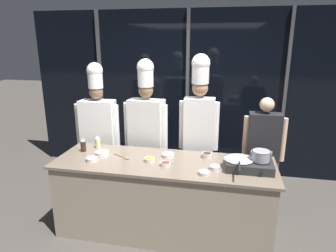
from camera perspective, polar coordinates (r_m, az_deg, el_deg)
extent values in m
plane|color=#47423D|center=(3.85, -0.80, -19.12)|extent=(24.00, 24.00, 0.00)
cube|color=black|center=(5.07, 3.76, 6.17)|extent=(5.43, 0.04, 2.70)
cube|color=#47474C|center=(5.45, -12.64, 6.52)|extent=(0.05, 0.05, 2.70)
cube|color=#47474C|center=(5.02, 3.69, 6.08)|extent=(0.05, 0.05, 2.70)
cube|color=#47474C|center=(5.05, 21.31, 5.06)|extent=(0.05, 0.05, 2.70)
cube|color=gray|center=(3.62, -0.83, -13.54)|extent=(2.42, 0.78, 0.86)
cube|color=#756656|center=(3.42, -0.86, -7.03)|extent=(2.50, 0.83, 0.03)
cube|color=#28282B|center=(3.33, 15.21, -7.17)|extent=(0.49, 0.35, 0.09)
cylinder|color=black|center=(3.30, 13.34, -6.24)|extent=(0.19, 0.19, 0.01)
cylinder|color=black|center=(3.15, 13.34, -8.37)|extent=(0.03, 0.01, 0.03)
cylinder|color=black|center=(3.32, 17.22, -6.43)|extent=(0.19, 0.19, 0.01)
cylinder|color=black|center=(3.17, 17.42, -8.56)|extent=(0.03, 0.01, 0.03)
cylinder|color=#ADAFB5|center=(3.30, 13.35, -6.08)|extent=(0.29, 0.29, 0.01)
cone|color=#ADAFB5|center=(3.29, 13.36, -5.84)|extent=(0.31, 0.31, 0.04)
cylinder|color=black|center=(3.04, 13.47, -7.55)|extent=(0.02, 0.24, 0.02)
cylinder|color=#93969B|center=(3.30, 17.30, -5.46)|extent=(0.18, 0.18, 0.11)
torus|color=#93969B|center=(3.28, 17.38, -4.58)|extent=(0.19, 0.19, 0.01)
torus|color=#93969B|center=(3.27, 15.57, -4.81)|extent=(0.01, 0.05, 0.05)
torus|color=#93969B|center=(3.30, 19.12, -4.98)|extent=(0.01, 0.05, 0.05)
cylinder|color=#332319|center=(3.84, -15.84, -3.72)|extent=(0.06, 0.06, 0.13)
cone|color=white|center=(3.82, -15.93, -2.53)|extent=(0.05, 0.05, 0.04)
cylinder|color=beige|center=(3.92, -13.22, -3.20)|extent=(0.07, 0.07, 0.13)
cone|color=white|center=(3.89, -13.30, -2.08)|extent=(0.06, 0.06, 0.04)
cylinder|color=silver|center=(3.55, 7.43, -5.58)|extent=(0.12, 0.12, 0.05)
torus|color=silver|center=(3.54, 7.45, -5.17)|extent=(0.12, 0.12, 0.01)
cylinder|color=#382319|center=(3.54, 7.44, -5.36)|extent=(0.09, 0.09, 0.03)
cylinder|color=silver|center=(3.13, 6.94, -8.87)|extent=(0.12, 0.12, 0.03)
torus|color=silver|center=(3.12, 6.95, -8.61)|extent=(0.12, 0.12, 0.01)
cylinder|color=beige|center=(3.12, 6.95, -8.72)|extent=(0.10, 0.10, 0.02)
cylinder|color=silver|center=(3.23, 8.90, -7.92)|extent=(0.11, 0.11, 0.05)
torus|color=silver|center=(3.22, 8.92, -7.53)|extent=(0.11, 0.11, 0.01)
cylinder|color=silver|center=(3.23, 8.91, -7.71)|extent=(0.09, 0.09, 0.03)
cylinder|color=silver|center=(3.53, -14.29, -6.16)|extent=(0.13, 0.13, 0.04)
torus|color=silver|center=(3.53, -14.31, -5.86)|extent=(0.13, 0.13, 0.01)
cylinder|color=#E0C689|center=(3.53, -14.30, -5.99)|extent=(0.11, 0.11, 0.02)
cylinder|color=silver|center=(3.30, -0.49, -7.27)|extent=(0.11, 0.11, 0.04)
torus|color=silver|center=(3.29, -0.49, -6.96)|extent=(0.12, 0.12, 0.01)
cylinder|color=#B22D1E|center=(3.30, -0.49, -7.10)|extent=(0.09, 0.09, 0.02)
cylinder|color=silver|center=(3.55, 0.04, -5.61)|extent=(0.14, 0.14, 0.03)
torus|color=silver|center=(3.54, 0.04, -5.35)|extent=(0.15, 0.15, 0.01)
cylinder|color=silver|center=(3.54, 0.04, -5.46)|extent=(0.12, 0.12, 0.02)
cylinder|color=silver|center=(3.42, -3.53, -6.44)|extent=(0.12, 0.12, 0.04)
torus|color=silver|center=(3.41, -3.53, -6.14)|extent=(0.12, 0.12, 0.01)
cylinder|color=orange|center=(3.41, -3.53, -6.27)|extent=(0.10, 0.10, 0.02)
cylinder|color=silver|center=(3.65, -12.43, -5.22)|extent=(0.16, 0.16, 0.05)
torus|color=silver|center=(3.64, -12.45, -4.83)|extent=(0.16, 0.16, 0.01)
cylinder|color=white|center=(3.64, -12.44, -5.02)|extent=(0.13, 0.13, 0.03)
cube|color=olive|center=(3.62, -9.25, -5.58)|extent=(0.16, 0.10, 0.01)
ellipsoid|color=olive|center=(3.53, -7.92, -6.05)|extent=(0.09, 0.08, 0.02)
cylinder|color=#232326|center=(4.47, -11.00, -8.34)|extent=(0.12, 0.12, 0.79)
cylinder|color=#232326|center=(4.56, -14.12, -8.04)|extent=(0.12, 0.12, 0.79)
cube|color=white|center=(4.27, -13.15, 0.56)|extent=(0.49, 0.27, 0.64)
cylinder|color=white|center=(4.16, -9.92, -0.01)|extent=(0.09, 0.09, 0.59)
cylinder|color=white|center=(4.35, -16.57, 0.28)|extent=(0.09, 0.09, 0.59)
sphere|color=brown|center=(4.18, -13.53, 6.33)|extent=(0.19, 0.19, 0.19)
cylinder|color=white|center=(4.16, -13.69, 8.62)|extent=(0.20, 0.20, 0.23)
sphere|color=white|center=(4.14, -13.79, 10.23)|extent=(0.21, 0.21, 0.21)
cylinder|color=#232326|center=(4.24, -2.29, -9.27)|extent=(0.12, 0.12, 0.81)
cylinder|color=#232326|center=(4.33, -5.52, -8.79)|extent=(0.12, 0.12, 0.81)
cube|color=white|center=(4.03, -4.12, 0.44)|extent=(0.49, 0.29, 0.65)
cylinder|color=white|center=(3.91, -0.76, -0.31)|extent=(0.09, 0.09, 0.60)
cylinder|color=white|center=(4.10, -7.69, 0.33)|extent=(0.09, 0.09, 0.60)
sphere|color=brown|center=(3.93, -4.25, 6.74)|extent=(0.19, 0.19, 0.19)
cylinder|color=white|center=(3.91, -4.30, 9.29)|extent=(0.20, 0.20, 0.25)
sphere|color=white|center=(3.89, -4.34, 11.09)|extent=(0.22, 0.22, 0.22)
cylinder|color=#4C4C51|center=(4.12, 7.10, -9.94)|extent=(0.10, 0.10, 0.84)
cylinder|color=#4C4C51|center=(4.14, 4.14, -9.76)|extent=(0.10, 0.10, 0.84)
cube|color=white|center=(3.86, 5.93, 0.36)|extent=(0.39, 0.21, 0.68)
cylinder|color=white|center=(3.82, 9.09, -0.09)|extent=(0.08, 0.08, 0.63)
cylinder|color=white|center=(3.85, 2.70, 0.23)|extent=(0.08, 0.08, 0.63)
sphere|color=#A87A5B|center=(3.76, 6.13, 7.20)|extent=(0.20, 0.20, 0.20)
cylinder|color=white|center=(3.73, 6.21, 9.92)|extent=(0.21, 0.21, 0.25)
sphere|color=white|center=(3.72, 6.27, 11.83)|extent=(0.23, 0.23, 0.23)
cylinder|color=#4C4C51|center=(4.23, 18.53, -10.73)|extent=(0.10, 0.10, 0.74)
cylinder|color=#4C4C51|center=(4.21, 15.53, -10.59)|extent=(0.10, 0.10, 0.74)
cube|color=#232326|center=(3.97, 17.82, -1.93)|extent=(0.40, 0.21, 0.60)
cylinder|color=beige|center=(3.97, 21.03, -2.47)|extent=(0.08, 0.08, 0.55)
cylinder|color=beige|center=(3.93, 14.61, -2.09)|extent=(0.08, 0.08, 0.55)
sphere|color=beige|center=(3.87, 18.34, 3.89)|extent=(0.18, 0.18, 0.18)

